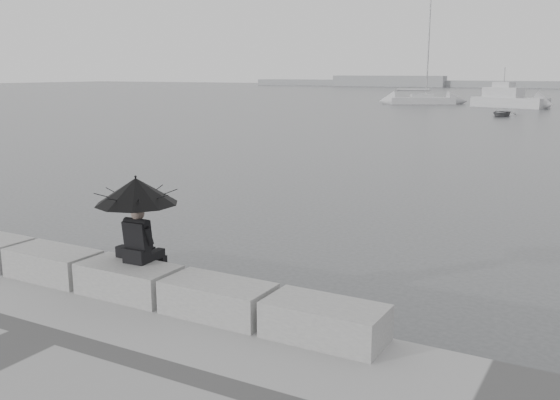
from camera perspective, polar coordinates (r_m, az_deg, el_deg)
The scene contains 10 objects.
ground at distance 10.72m, azimuth -11.81°, elevation -10.28°, with size 360.00×360.00×0.00m, color #3F4244.
stone_block_left at distance 11.33m, azimuth -20.02°, elevation -5.52°, with size 1.60×0.80×0.50m, color gray.
stone_block_centre at distance 10.15m, azimuth -13.66°, elevation -7.12°, with size 1.60×0.80×0.50m, color gray.
stone_block_right at distance 9.13m, azimuth -5.69°, elevation -8.99°, with size 1.60×0.80×0.50m, color gray.
stone_block_far_right at distance 8.33m, azimuth 4.13°, elevation -11.03°, with size 1.60×0.80×0.50m, color gray.
seated_person at distance 9.93m, azimuth -13.02°, elevation 0.12°, with size 1.30×1.30×1.39m.
bag at distance 10.45m, azimuth -13.96°, elevation -4.63°, with size 0.28×0.16×0.18m, color black.
sailboat_left at distance 79.62m, azimuth 12.86°, elevation 8.93°, with size 8.01×5.70×12.90m.
motor_cruiser at distance 74.65m, azimuth 20.26°, elevation 8.63°, with size 8.50×5.04×4.50m.
dinghy at distance 59.80m, azimuth 19.59°, elevation 7.49°, with size 3.19×1.35×0.54m, color gray.
Camera 1 is at (6.63, -7.43, 3.97)m, focal length 40.00 mm.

